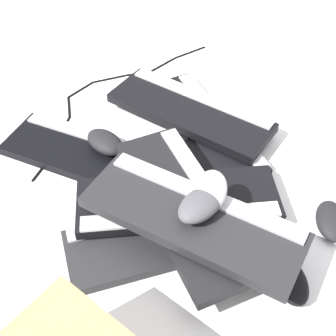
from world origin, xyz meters
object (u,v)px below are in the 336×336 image
mouse_0 (201,204)px  mouse_2 (290,280)px  keyboard_3 (178,201)px  keyboard_4 (185,204)px  keyboard_2 (170,235)px  keyboard_5 (193,218)px  keyboard_1 (90,155)px  mouse_4 (105,142)px  mouse_5 (197,99)px  keyboard_0 (202,127)px  keyboard_6 (190,111)px  mouse_1 (331,221)px  mouse_3 (210,191)px

mouse_0 → mouse_2: (0.04, -0.20, -0.12)m
keyboard_3 → keyboard_4: bearing=-119.1°
keyboard_2 → mouse_2: (0.06, -0.25, 0.01)m
keyboard_4 → keyboard_5: size_ratio=1.00×
keyboard_1 → keyboard_5: 0.37m
keyboard_1 → mouse_4: 0.05m
mouse_4 → mouse_5: mouse_4 is taller
keyboard_0 → keyboard_6: (0.00, 0.04, 0.03)m
keyboard_2 → keyboard_4: (0.05, -0.00, 0.06)m
keyboard_3 → mouse_5: keyboard_3 is taller
keyboard_0 → mouse_1: size_ratio=4.20×
keyboard_4 → mouse_3: size_ratio=4.18×
keyboard_0 → mouse_1: mouse_1 is taller
keyboard_6 → mouse_1: (-0.08, -0.44, -0.02)m
keyboard_2 → mouse_1: size_ratio=4.09×
keyboard_5 → mouse_0: size_ratio=4.17×
mouse_2 → mouse_3: size_ratio=1.00×
keyboard_2 → keyboard_5: bearing=-78.7°
keyboard_6 → mouse_2: keyboard_6 is taller
keyboard_5 → mouse_4: size_ratio=4.17×
mouse_4 → mouse_5: bearing=-94.3°
keyboard_2 → mouse_3: size_ratio=4.09×
mouse_2 → mouse_5: bearing=-175.1°
keyboard_2 → keyboard_5: keyboard_5 is taller
keyboard_5 → keyboard_3: bearing=55.1°
mouse_3 → mouse_5: bearing=-166.4°
keyboard_2 → mouse_3: bearing=-39.8°
keyboard_6 → mouse_2: size_ratio=4.11×
mouse_1 → mouse_3: size_ratio=1.00×
mouse_0 → keyboard_5: bearing=153.3°
keyboard_6 → mouse_3: 0.37m
keyboard_6 → mouse_1: keyboard_6 is taller
keyboard_3 → mouse_1: keyboard_3 is taller
keyboard_3 → mouse_5: 0.40m
mouse_0 → mouse_3: bearing=12.5°
keyboard_1 → mouse_4: size_ratio=4.22×
keyboard_0 → mouse_2: 0.48m
mouse_1 → mouse_3: mouse_3 is taller
keyboard_0 → mouse_0: bearing=-145.2°
mouse_0 → keyboard_6: bearing=43.2°
keyboard_6 → mouse_5: keyboard_6 is taller
keyboard_5 → mouse_1: size_ratio=4.17×
mouse_1 → mouse_5: same height
mouse_2 → mouse_4: bearing=-143.3°
mouse_0 → keyboard_1: bearing=87.3°
keyboard_0 → keyboard_6: bearing=87.2°
keyboard_3 → keyboard_5: (-0.06, -0.08, 0.06)m
keyboard_4 → keyboard_6: size_ratio=1.02×
keyboard_2 → mouse_2: mouse_2 is taller
keyboard_3 → mouse_0: bearing=-116.0°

